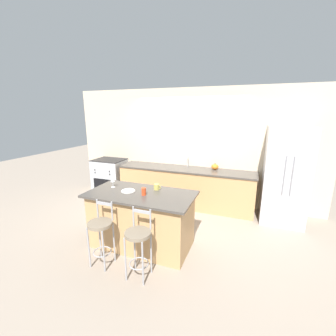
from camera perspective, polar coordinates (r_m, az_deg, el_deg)
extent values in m
plane|color=gray|center=(5.15, 2.98, -10.76)|extent=(18.00, 18.00, 0.00)
cube|color=beige|center=(5.42, 5.50, 5.40)|extent=(6.00, 0.07, 2.70)
cube|color=tan|center=(5.33, 4.31, -4.92)|extent=(3.12, 0.66, 0.86)
cube|color=#47423D|center=(5.21, 4.40, -0.26)|extent=(3.16, 0.69, 0.03)
cube|color=black|center=(5.20, 4.41, -0.14)|extent=(0.56, 0.36, 0.01)
cylinder|color=#ADAFB5|center=(5.38, 5.10, 1.60)|extent=(0.02, 0.02, 0.22)
cylinder|color=#ADAFB5|center=(5.30, 4.94, 2.53)|extent=(0.02, 0.12, 0.02)
cube|color=tan|center=(3.80, -6.74, -13.09)|extent=(1.58, 0.77, 0.88)
cube|color=#47423D|center=(3.61, -6.95, -6.61)|extent=(1.70, 0.89, 0.03)
cube|color=#BCBCC1|center=(4.96, 27.60, -1.68)|extent=(0.79, 0.77, 1.91)
cylinder|color=#939399|center=(4.55, 27.47, -1.75)|extent=(0.02, 0.02, 0.73)
cylinder|color=#939399|center=(4.56, 29.04, -1.88)|extent=(0.02, 0.02, 0.73)
cube|color=#ADAFB5|center=(6.20, -14.42, -2.25)|extent=(0.79, 0.64, 0.93)
cube|color=black|center=(5.98, -16.14, -4.09)|extent=(0.57, 0.01, 0.30)
cube|color=black|center=(6.08, -14.70, 2.04)|extent=(0.79, 0.64, 0.02)
cylinder|color=black|center=(6.00, -18.11, -0.45)|extent=(0.03, 0.02, 0.03)
cylinder|color=black|center=(5.74, -14.67, -0.85)|extent=(0.03, 0.02, 0.03)
cylinder|color=black|center=(6.02, -18.06, -1.13)|extent=(0.03, 0.02, 0.03)
cylinder|color=black|center=(5.76, -14.62, -1.57)|extent=(0.03, 0.02, 0.03)
cylinder|color=#99999E|center=(3.53, -19.45, -18.58)|extent=(0.02, 0.02, 0.62)
cylinder|color=#99999E|center=(3.39, -16.03, -19.75)|extent=(0.02, 0.02, 0.62)
cylinder|color=#99999E|center=(3.69, -16.88, -16.82)|extent=(0.02, 0.02, 0.62)
cylinder|color=#99999E|center=(3.56, -13.54, -17.82)|extent=(0.02, 0.02, 0.62)
torus|color=#99999E|center=(3.60, -16.34, -19.73)|extent=(0.27, 0.27, 0.02)
cylinder|color=#7F705B|center=(3.37, -16.88, -13.41)|extent=(0.35, 0.35, 0.04)
cylinder|color=#99999E|center=(3.46, -17.47, -9.73)|extent=(0.02, 0.02, 0.28)
cylinder|color=#99999E|center=(3.32, -14.04, -10.53)|extent=(0.02, 0.02, 0.28)
cube|color=#99999E|center=(3.36, -15.90, -8.73)|extent=(0.25, 0.02, 0.04)
cylinder|color=#99999E|center=(3.18, -10.72, -21.89)|extent=(0.02, 0.02, 0.62)
cylinder|color=#99999E|center=(3.08, -6.43, -23.09)|extent=(0.02, 0.02, 0.62)
cylinder|color=#99999E|center=(3.36, -8.39, -19.66)|extent=(0.02, 0.02, 0.62)
cylinder|color=#99999E|center=(3.26, -4.30, -20.68)|extent=(0.02, 0.02, 0.62)
torus|color=#99999E|center=(3.29, -7.39, -22.90)|extent=(0.27, 0.27, 0.02)
cylinder|color=#7F705B|center=(3.04, -7.67, -16.17)|extent=(0.35, 0.35, 0.04)
cylinder|color=#99999E|center=(3.11, -8.72, -12.04)|extent=(0.02, 0.02, 0.28)
cylinder|color=#99999E|center=(3.01, -4.48, -12.89)|extent=(0.02, 0.02, 0.28)
cube|color=#99999E|center=(3.02, -6.69, -10.94)|extent=(0.25, 0.02, 0.04)
cylinder|color=beige|center=(3.71, -10.08, -5.77)|extent=(0.23, 0.23, 0.01)
torus|color=beige|center=(3.71, -10.09, -5.68)|extent=(0.22, 0.22, 0.01)
cylinder|color=white|center=(3.96, -13.76, -4.73)|extent=(0.07, 0.07, 0.00)
cylinder|color=white|center=(3.94, -13.80, -4.04)|extent=(0.01, 0.01, 0.10)
cone|color=white|center=(3.91, -13.89, -2.59)|extent=(0.07, 0.07, 0.11)
cylinder|color=#C1B251|center=(3.72, -2.92, -4.80)|extent=(0.09, 0.09, 0.09)
torus|color=#C1B251|center=(3.70, -2.25, -4.86)|extent=(0.06, 0.01, 0.06)
cylinder|color=red|center=(3.50, -6.17, -5.94)|extent=(0.07, 0.07, 0.12)
ellipsoid|color=orange|center=(5.17, 11.83, 0.29)|extent=(0.16, 0.16, 0.12)
cylinder|color=brown|center=(5.15, 11.88, 1.09)|extent=(0.02, 0.02, 0.02)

